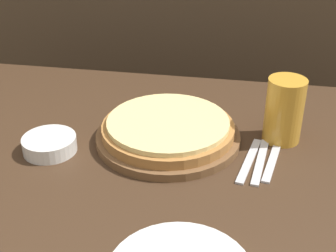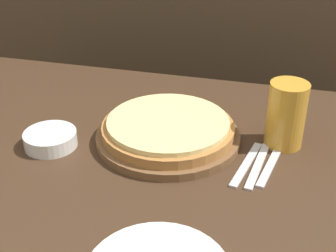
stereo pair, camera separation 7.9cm
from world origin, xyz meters
name	(u,v)px [view 2 (the right image)]	position (x,y,z in m)	size (l,w,h in m)	color
pizza_on_board	(168,131)	(0.08, 0.09, 0.77)	(0.35, 0.35, 0.06)	brown
beer_glass	(286,112)	(0.35, 0.15, 0.83)	(0.09, 0.09, 0.16)	gold
side_bowl	(51,139)	(-0.19, 0.00, 0.76)	(0.12, 0.12, 0.04)	silver
fork	(246,164)	(0.27, 0.04, 0.74)	(0.05, 0.19, 0.00)	silver
dinner_knife	(258,166)	(0.30, 0.04, 0.74)	(0.04, 0.19, 0.00)	silver
spoon	(269,167)	(0.32, 0.04, 0.74)	(0.05, 0.16, 0.00)	silver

